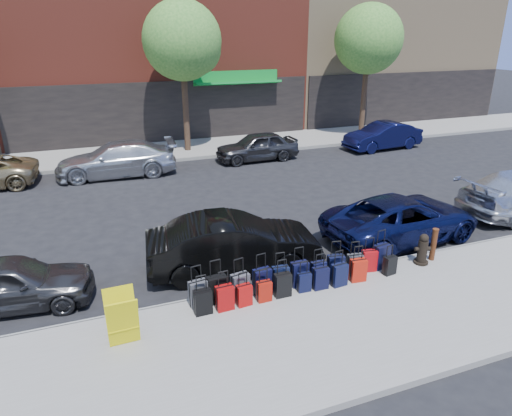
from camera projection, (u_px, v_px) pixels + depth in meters
name	position (u px, v px, depth m)	size (l,w,h in m)	color
ground	(236.00, 220.00, 15.43)	(120.00, 120.00, 0.00)	black
sidewalk_near	(332.00, 327.00, 9.74)	(60.00, 4.00, 0.15)	gray
sidewalk_far	(177.00, 150.00, 24.11)	(60.00, 4.00, 0.15)	gray
curb_near	(292.00, 282.00, 11.50)	(60.00, 0.08, 0.15)	gray
curb_far	(185.00, 159.00, 22.36)	(60.00, 0.08, 0.15)	gray
tree_center	(185.00, 43.00, 21.94)	(3.80, 3.80, 7.27)	black
tree_right	(371.00, 41.00, 25.39)	(3.80, 3.80, 7.27)	black
suitcase_front_0	(198.00, 293.00, 10.28)	(0.44, 0.28, 0.99)	#3B3C41
suitcase_front_1	(217.00, 289.00, 10.41)	(0.45, 0.28, 1.05)	black
suitcase_front_2	(240.00, 286.00, 10.56)	(0.45, 0.30, 1.01)	#424247
suitcase_front_3	(262.00, 281.00, 10.76)	(0.45, 0.28, 1.02)	black
suitcase_front_4	(281.00, 278.00, 10.95)	(0.41, 0.24, 0.95)	black
suitcase_front_5	(299.00, 274.00, 11.09)	(0.42, 0.23, 1.01)	black
suitcase_front_6	(318.00, 272.00, 11.25)	(0.37, 0.21, 0.89)	black
suitcase_front_7	(336.00, 267.00, 11.42)	(0.45, 0.29, 1.00)	black
suitcase_front_8	(355.00, 265.00, 11.57)	(0.40, 0.26, 0.92)	#343438
suitcase_front_9	(369.00, 261.00, 11.78)	(0.41, 0.28, 0.92)	#A20A0E
suitcase_front_10	(381.00, 256.00, 11.91)	(0.47, 0.31, 1.06)	black
suitcase_back_0	(203.00, 302.00, 10.00)	(0.39, 0.23, 0.92)	black
suitcase_back_1	(225.00, 298.00, 10.14)	(0.40, 0.25, 0.94)	#91090A
suitcase_back_2	(244.00, 295.00, 10.31)	(0.36, 0.23, 0.82)	#A30B0A
suitcase_back_3	(264.00, 291.00, 10.48)	(0.34, 0.20, 0.80)	maroon
suitcase_back_4	(283.00, 285.00, 10.66)	(0.39, 0.23, 0.93)	black
suitcase_back_5	(304.00, 282.00, 10.87)	(0.33, 0.19, 0.77)	black
suitcase_back_6	(320.00, 278.00, 10.97)	(0.38, 0.22, 0.90)	black
suitcase_back_7	(339.00, 275.00, 11.11)	(0.40, 0.26, 0.92)	black
suitcase_back_8	(358.00, 270.00, 11.31)	(0.41, 0.26, 0.93)	#AF190B
suitcase_back_10	(390.00, 265.00, 11.63)	(0.36, 0.24, 0.79)	black
fire_hydrant	(422.00, 250.00, 12.12)	(0.44, 0.38, 0.86)	black
bollard	(434.00, 244.00, 12.28)	(0.17, 0.17, 0.91)	#38190C
display_rack	(122.00, 318.00, 9.01)	(0.62, 0.68, 1.08)	#D6CA0B
car_near_0	(10.00, 283.00, 10.39)	(1.47, 3.65, 1.24)	#38383A
car_near_1	(234.00, 244.00, 11.98)	(1.59, 4.55, 1.50)	black
car_near_2	(402.00, 218.00, 13.78)	(2.28, 4.95, 1.37)	#0D123A
car_far_1	(116.00, 159.00, 19.85)	(2.08, 5.11, 1.48)	silver
car_far_2	(257.00, 146.00, 22.24)	(1.63, 4.04, 1.38)	#333336
car_far_3	(383.00, 136.00, 24.36)	(1.49, 4.29, 1.41)	#0D103A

